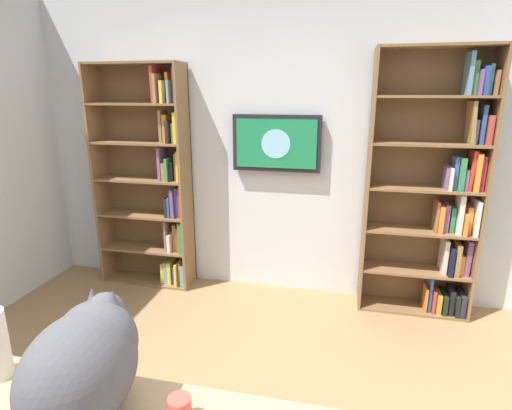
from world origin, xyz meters
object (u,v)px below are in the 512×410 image
object	(u,v)px
wall_mounted_tv	(276,143)
coffee_mug	(180,410)
bookshelf_right	(154,181)
cat	(86,361)
bookshelf_left	(437,194)

from	to	relation	value
wall_mounted_tv	coffee_mug	bearing A→B (deg)	92.33
coffee_mug	bookshelf_right	bearing A→B (deg)	-62.08
wall_mounted_tv	bookshelf_right	bearing A→B (deg)	4.16
bookshelf_right	cat	world-z (taller)	bookshelf_right
wall_mounted_tv	coffee_mug	distance (m)	2.48
bookshelf_right	wall_mounted_tv	xyz separation A→B (m)	(-1.13, -0.08, 0.37)
bookshelf_right	cat	distance (m)	2.52
bookshelf_left	bookshelf_right	world-z (taller)	bookshelf_left
wall_mounted_tv	cat	world-z (taller)	wall_mounted_tv
wall_mounted_tv	cat	size ratio (longest dim) A/B	1.29
cat	coffee_mug	xyz separation A→B (m)	(-0.32, -0.02, -0.16)
cat	coffee_mug	distance (m)	0.36
bookshelf_right	coffee_mug	bearing A→B (deg)	117.92
bookshelf_left	cat	distance (m)	2.80
wall_mounted_tv	bookshelf_left	bearing A→B (deg)	176.29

